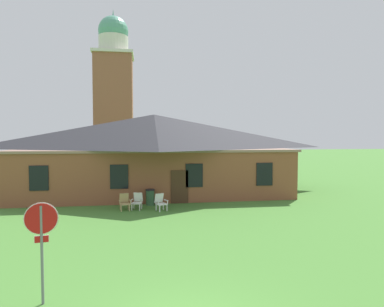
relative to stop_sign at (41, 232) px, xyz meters
name	(u,v)px	position (x,y,z in m)	size (l,w,h in m)	color
brick_building	(154,152)	(3.43, 17.18, 1.20)	(19.42, 10.40, 5.93)	brown
dome_tower	(114,96)	(-1.09, 36.63, 7.78)	(5.18, 5.18, 20.86)	#93563D
stop_sign	(41,232)	(0.00, 0.00, 0.00)	(0.80, 0.17, 2.57)	slate
lawn_chair_by_porch	(124,202)	(1.48, 10.63, -1.32)	(0.72, 0.76, 0.96)	tan
lawn_chair_near_door	(137,201)	(2.20, 10.78, -1.32)	(0.74, 0.78, 0.96)	silver
lawn_chair_left_end	(161,202)	(3.52, 10.29, -1.32)	(0.79, 0.84, 0.96)	white
trash_bin	(150,197)	(2.97, 11.88, -1.33)	(0.56, 0.56, 0.98)	#335638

